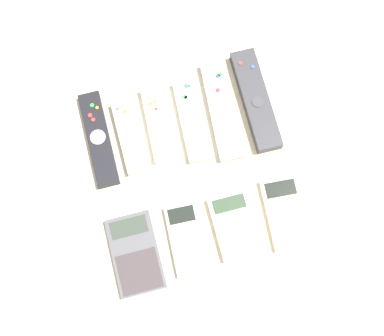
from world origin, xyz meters
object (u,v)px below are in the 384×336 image
(calculator_0, at_px, (135,254))
(calculator_1, at_px, (187,239))
(remote_1, at_px, (130,137))
(remote_2, at_px, (159,124))
(remote_5, at_px, (256,100))
(remote_0, at_px, (99,139))
(calculator_2, at_px, (235,226))
(calculator_3, at_px, (286,213))
(remote_4, at_px, (222,110))
(remote_3, at_px, (191,121))

(calculator_0, relative_size, calculator_1, 1.08)
(remote_1, height_order, remote_2, same)
(remote_5, bearing_deg, remote_0, -179.57)
(remote_0, relative_size, calculator_2, 1.59)
(calculator_1, bearing_deg, calculator_3, 2.58)
(remote_5, bearing_deg, remote_1, -177.07)
(remote_4, relative_size, calculator_0, 1.43)
(remote_5, distance_m, calculator_3, 0.24)
(remote_1, xyz_separation_m, remote_3, (0.13, 0.00, -0.00))
(remote_1, relative_size, calculator_0, 1.02)
(remote_2, bearing_deg, remote_5, 2.37)
(remote_5, distance_m, calculator_0, 0.39)
(calculator_0, bearing_deg, remote_4, 44.76)
(remote_3, xyz_separation_m, calculator_1, (-0.07, -0.23, -0.00))
(remote_4, height_order, calculator_1, remote_4)
(remote_0, xyz_separation_m, remote_4, (0.26, -0.00, 0.00))
(remote_3, height_order, remote_5, remote_5)
(calculator_0, bearing_deg, calculator_2, 0.63)
(remote_2, height_order, remote_3, remote_2)
(remote_3, relative_size, remote_4, 0.82)
(remote_0, xyz_separation_m, calculator_2, (0.22, -0.24, 0.00))
(remote_3, xyz_separation_m, remote_5, (0.14, 0.01, 0.00))
(calculator_2, xyz_separation_m, calculator_3, (0.10, -0.00, -0.00))
(remote_5, xyz_separation_m, calculator_3, (-0.01, -0.24, -0.01))
(remote_3, distance_m, calculator_2, 0.23)
(remote_0, distance_m, calculator_1, 0.27)
(remote_0, xyz_separation_m, remote_3, (0.19, -0.01, 0.00))
(remote_2, height_order, calculator_1, remote_2)
(remote_2, distance_m, calculator_0, 0.26)
(calculator_2, bearing_deg, calculator_1, -179.47)
(calculator_2, height_order, calculator_3, calculator_2)
(remote_0, distance_m, remote_4, 0.26)
(calculator_3, bearing_deg, remote_5, 91.78)
(calculator_0, height_order, calculator_1, calculator_1)
(calculator_3, bearing_deg, remote_0, 147.02)
(remote_0, bearing_deg, calculator_2, -47.94)
(remote_0, height_order, calculator_2, same)
(calculator_2, bearing_deg, calculator_3, -0.61)
(remote_2, height_order, calculator_0, remote_2)
(remote_1, relative_size, remote_4, 0.72)
(calculator_1, height_order, calculator_3, same)
(calculator_3, bearing_deg, remote_1, 142.42)
(remote_4, distance_m, remote_5, 0.07)
(remote_3, height_order, calculator_2, remote_3)
(remote_1, xyz_separation_m, calculator_2, (0.16, -0.23, -0.00))
(remote_3, bearing_deg, remote_5, 6.23)
(remote_2, height_order, calculator_2, remote_2)
(calculator_0, distance_m, calculator_2, 0.20)
(remote_1, relative_size, calculator_2, 1.24)
(remote_4, relative_size, calculator_2, 1.73)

